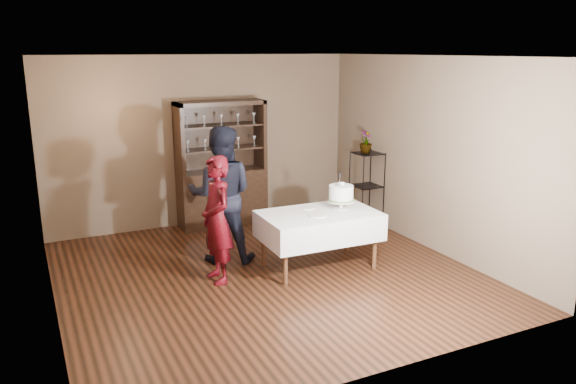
% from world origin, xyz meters
% --- Properties ---
extents(floor, '(5.00, 5.00, 0.00)m').
position_xyz_m(floor, '(0.00, 0.00, 0.00)').
color(floor, black).
rests_on(floor, ground).
extents(ceiling, '(5.00, 5.00, 0.00)m').
position_xyz_m(ceiling, '(0.00, 0.00, 2.70)').
color(ceiling, silver).
rests_on(ceiling, back_wall).
extents(back_wall, '(5.00, 0.02, 2.70)m').
position_xyz_m(back_wall, '(0.00, 2.50, 1.35)').
color(back_wall, brown).
rests_on(back_wall, floor).
extents(wall_left, '(0.02, 5.00, 2.70)m').
position_xyz_m(wall_left, '(-2.50, 0.00, 1.35)').
color(wall_left, brown).
rests_on(wall_left, floor).
extents(wall_right, '(0.02, 5.00, 2.70)m').
position_xyz_m(wall_right, '(2.50, 0.00, 1.35)').
color(wall_right, brown).
rests_on(wall_right, floor).
extents(china_hutch, '(1.40, 0.48, 2.00)m').
position_xyz_m(china_hutch, '(0.20, 2.25, 0.66)').
color(china_hutch, black).
rests_on(china_hutch, floor).
extents(plant_etagere, '(0.42, 0.42, 1.20)m').
position_xyz_m(plant_etagere, '(2.28, 1.20, 0.65)').
color(plant_etagere, black).
rests_on(plant_etagere, floor).
extents(cake_table, '(1.51, 0.95, 0.74)m').
position_xyz_m(cake_table, '(0.70, -0.08, 0.57)').
color(cake_table, silver).
rests_on(cake_table, floor).
extents(woman, '(0.40, 0.59, 1.57)m').
position_xyz_m(woman, '(-0.62, 0.08, 0.78)').
color(woman, '#3B0506').
rests_on(woman, floor).
extents(man, '(1.10, 1.00, 1.83)m').
position_xyz_m(man, '(-0.34, 0.71, 0.91)').
color(man, black).
rests_on(man, floor).
extents(cake, '(0.38, 0.38, 0.49)m').
position_xyz_m(cake, '(1.06, -0.03, 0.94)').
color(cake, silver).
rests_on(cake, cake_table).
extents(plate_near, '(0.27, 0.27, 0.01)m').
position_xyz_m(plate_near, '(0.61, -0.20, 0.75)').
color(plate_near, silver).
rests_on(plate_near, cake_table).
extents(plate_far, '(0.22, 0.22, 0.01)m').
position_xyz_m(plate_far, '(0.67, 0.16, 0.75)').
color(plate_far, silver).
rests_on(plate_far, cake_table).
extents(potted_plant, '(0.27, 0.27, 0.35)m').
position_xyz_m(potted_plant, '(2.25, 1.23, 1.36)').
color(potted_plant, '#517236').
rests_on(potted_plant, plant_etagere).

